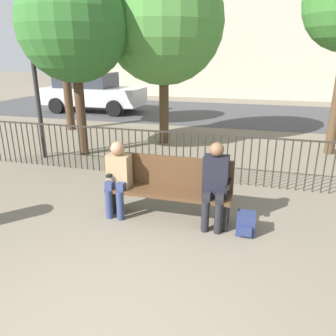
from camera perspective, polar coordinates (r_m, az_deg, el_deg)
park_bench at (r=4.85m, az=0.26°, el=-3.09°), size 1.84×0.45×0.92m
seated_person_0 at (r=4.92m, az=-8.73°, el=-1.16°), size 0.34×0.39×1.14m
seated_person_1 at (r=4.54m, az=8.20°, el=-2.36°), size 0.34×0.39×1.23m
backpack at (r=4.64m, az=13.41°, el=-9.44°), size 0.25×0.28×0.30m
fence_railing at (r=6.29m, az=3.96°, el=2.73°), size 9.01×0.03×0.95m
tree_0 at (r=8.94m, az=-0.77°, el=23.91°), size 3.05×3.05×4.61m
tree_1 at (r=11.14m, az=-18.23°, el=23.72°), size 2.29×2.29×4.56m
tree_3 at (r=8.07m, az=-16.19°, el=22.55°), size 2.43×2.43×4.14m
lamp_post at (r=8.07m, az=-22.59°, el=17.82°), size 0.28×0.28×3.52m
street_surface at (r=14.11m, az=10.77°, el=9.33°), size 24.00×6.00×0.01m
parked_car_0 at (r=14.63m, az=-13.12°, el=12.83°), size 4.20×1.94×1.62m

